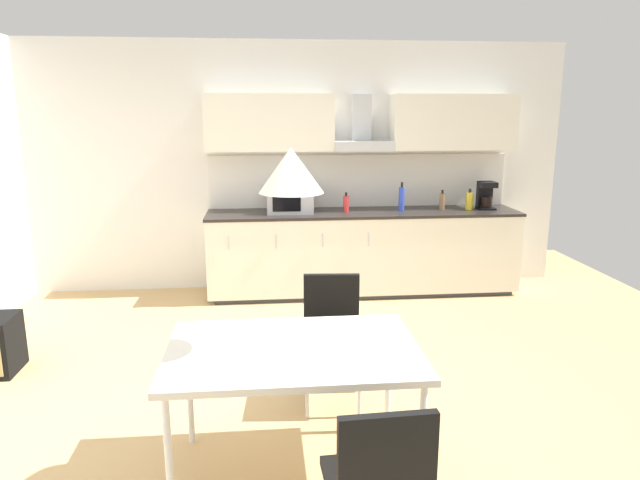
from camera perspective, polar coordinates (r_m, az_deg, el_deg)
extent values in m
cube|color=tan|center=(4.15, -3.15, -15.45)|extent=(7.95, 7.83, 0.02)
cube|color=silver|center=(6.34, -4.36, 7.26)|extent=(6.36, 0.10, 2.68)
cube|color=#333333|center=(6.33, 4.23, -4.94)|extent=(3.18, 0.60, 0.05)
cube|color=silver|center=(6.21, 4.30, -1.11)|extent=(3.31, 0.65, 0.82)
cube|color=#282321|center=(6.12, 4.37, 2.75)|extent=(3.33, 0.67, 0.03)
cube|color=silver|center=(5.76, -9.12, -0.26)|extent=(0.01, 0.01, 0.14)
cube|color=silver|center=(5.75, -4.41, -0.15)|extent=(0.01, 0.01, 0.14)
cube|color=silver|center=(5.78, 0.28, -0.05)|extent=(0.01, 0.01, 0.14)
cube|color=silver|center=(5.84, 4.89, 0.05)|extent=(0.01, 0.01, 0.14)
cube|color=silver|center=(6.38, 3.93, 5.93)|extent=(3.31, 0.02, 0.58)
cube|color=silver|center=(6.09, -5.09, 11.62)|extent=(1.34, 0.34, 0.59)
cube|color=silver|center=(6.42, 13.14, 11.41)|extent=(1.34, 0.34, 0.59)
cube|color=#B7BABF|center=(6.17, 4.26, 9.39)|extent=(0.63, 0.40, 0.10)
cube|color=#B7BABF|center=(6.27, 4.13, 11.90)|extent=(0.20, 0.16, 0.54)
cube|color=#ADADB2|center=(6.01, -3.04, 4.08)|extent=(0.48, 0.34, 0.28)
cube|color=black|center=(5.84, -3.36, 3.82)|extent=(0.29, 0.01, 0.20)
cube|color=black|center=(6.49, 16.23, 3.07)|extent=(0.18, 0.18, 0.02)
cylinder|color=black|center=(6.47, 16.30, 3.67)|extent=(0.12, 0.12, 0.12)
cube|color=black|center=(6.52, 16.12, 4.37)|extent=(0.16, 0.08, 0.30)
cube|color=black|center=(6.44, 16.41, 5.33)|extent=(0.18, 0.16, 0.06)
cylinder|color=red|center=(6.05, 2.62, 3.62)|extent=(0.06, 0.06, 0.17)
cylinder|color=black|center=(6.03, 2.63, 4.60)|extent=(0.02, 0.02, 0.04)
cylinder|color=blue|center=(6.20, 8.16, 4.09)|extent=(0.06, 0.06, 0.25)
cylinder|color=black|center=(6.17, 8.20, 5.49)|extent=(0.02, 0.02, 0.05)
cylinder|color=yellow|center=(6.38, 14.72, 3.77)|extent=(0.07, 0.07, 0.19)
cylinder|color=black|center=(6.36, 14.78, 4.80)|extent=(0.03, 0.03, 0.04)
cylinder|color=brown|center=(6.33, 12.10, 3.78)|extent=(0.06, 0.06, 0.18)
cylinder|color=black|center=(6.32, 12.15, 4.74)|extent=(0.02, 0.02, 0.04)
cube|color=silver|center=(3.04, -2.71, -10.99)|extent=(1.32, 0.88, 0.04)
cylinder|color=silver|center=(2.92, -14.86, -20.88)|extent=(0.04, 0.04, 0.71)
cylinder|color=silver|center=(2.97, 10.13, -19.96)|extent=(0.04, 0.04, 0.71)
cylinder|color=silver|center=(3.57, -12.92, -14.17)|extent=(0.04, 0.04, 0.71)
cylinder|color=silver|center=(3.61, 6.84, -13.57)|extent=(0.04, 0.04, 0.71)
cube|color=black|center=(3.84, 1.25, -10.22)|extent=(0.43, 0.43, 0.04)
cube|color=black|center=(3.93, 1.14, -6.24)|extent=(0.38, 0.07, 0.40)
cylinder|color=silver|center=(3.80, 3.99, -14.44)|extent=(0.02, 0.02, 0.43)
cylinder|color=silver|center=(3.79, -1.31, -14.53)|extent=(0.02, 0.02, 0.43)
cylinder|color=silver|center=(4.11, 3.55, -12.27)|extent=(0.02, 0.02, 0.43)
cylinder|color=silver|center=(4.09, -1.31, -12.34)|extent=(0.02, 0.02, 0.43)
cube|color=black|center=(2.30, 6.75, -21.28)|extent=(0.38, 0.06, 0.40)
cone|color=silver|center=(2.79, -2.91, 6.98)|extent=(0.32, 0.32, 0.22)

